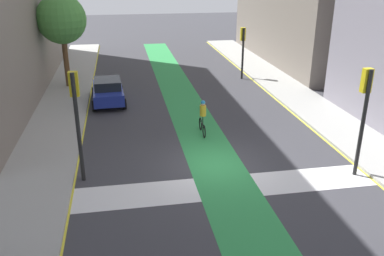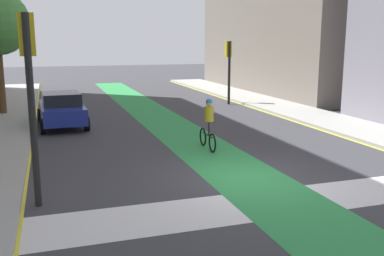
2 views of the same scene
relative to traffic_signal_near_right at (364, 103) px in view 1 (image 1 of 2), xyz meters
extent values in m
plane|color=#38383D|center=(-5.49, 1.81, -3.12)|extent=(120.00, 120.00, 0.00)
cube|color=#2D8C47|center=(-5.49, 1.81, -3.12)|extent=(2.40, 60.00, 0.01)
cube|color=silver|center=(-5.49, -0.19, -3.12)|extent=(12.00, 1.80, 0.01)
cube|color=#9E9E99|center=(-12.99, 1.81, -3.05)|extent=(3.00, 60.00, 0.15)
cube|color=yellow|center=(-11.49, 1.81, -3.12)|extent=(0.16, 60.00, 0.01)
cube|color=#9E9E99|center=(2.01, 1.81, -3.05)|extent=(3.00, 60.00, 0.15)
cube|color=yellow|center=(0.51, 1.81, -3.12)|extent=(0.16, 60.00, 0.01)
cylinder|color=black|center=(0.00, -0.12, -0.89)|extent=(0.16, 0.16, 4.46)
cube|color=gold|center=(0.00, 0.08, 0.87)|extent=(0.35, 0.28, 0.95)
sphere|color=#3F0A0A|center=(0.00, 0.22, 1.17)|extent=(0.20, 0.20, 0.20)
sphere|color=yellow|center=(0.00, 0.22, 0.87)|extent=(0.20, 0.20, 0.20)
sphere|color=#0C3814|center=(0.00, 0.22, 0.57)|extent=(0.20, 0.20, 0.20)
cylinder|color=black|center=(-11.10, 1.38, -0.89)|extent=(0.16, 0.16, 4.45)
cube|color=gold|center=(-11.10, 1.58, 0.86)|extent=(0.35, 0.28, 0.95)
sphere|color=#3F0A0A|center=(-11.10, 1.72, 1.16)|extent=(0.20, 0.20, 0.20)
sphere|color=yellow|center=(-11.10, 1.72, 0.86)|extent=(0.20, 0.20, 0.20)
sphere|color=#0C3814|center=(-11.10, 1.72, 0.56)|extent=(0.20, 0.20, 0.20)
cylinder|color=black|center=(-0.22, 15.65, -1.20)|extent=(0.16, 0.16, 3.83)
cube|color=gold|center=(-0.22, 15.85, 0.24)|extent=(0.35, 0.28, 0.95)
sphere|color=#3F0A0A|center=(-0.22, 15.99, 0.54)|extent=(0.20, 0.20, 0.20)
sphere|color=yellow|center=(-0.22, 15.99, 0.24)|extent=(0.20, 0.20, 0.20)
sphere|color=#0C3814|center=(-0.22, 15.99, -0.06)|extent=(0.20, 0.20, 0.20)
cube|color=navy|center=(-10.23, 11.45, -2.45)|extent=(2.01, 4.28, 0.70)
cube|color=black|center=(-10.22, 11.25, -1.83)|extent=(1.70, 2.08, 0.55)
cylinder|color=black|center=(-11.20, 12.87, -2.80)|extent=(0.25, 0.65, 0.64)
cylinder|color=black|center=(-9.40, 12.96, -2.80)|extent=(0.25, 0.65, 0.64)
cylinder|color=black|center=(-11.05, 9.94, -2.80)|extent=(0.25, 0.65, 0.64)
cylinder|color=black|center=(-9.25, 10.03, -2.80)|extent=(0.25, 0.65, 0.64)
torus|color=black|center=(-5.38, 5.88, -2.78)|extent=(0.07, 0.68, 0.68)
torus|color=black|center=(-5.40, 4.83, -2.78)|extent=(0.07, 0.68, 0.68)
cylinder|color=black|center=(-5.39, 5.36, -2.60)|extent=(0.08, 0.95, 0.06)
cylinder|color=black|center=(-5.39, 5.21, -2.33)|extent=(0.05, 0.05, 0.50)
cylinder|color=gold|center=(-5.39, 5.21, -1.81)|extent=(0.32, 0.32, 0.55)
sphere|color=beige|center=(-5.39, 5.21, -1.42)|extent=(0.22, 0.22, 0.22)
sphere|color=#268CCC|center=(-5.39, 5.21, -1.38)|extent=(0.23, 0.23, 0.23)
cylinder|color=brown|center=(-13.05, 15.41, -1.24)|extent=(0.36, 0.36, 3.46)
sphere|color=#478C3D|center=(-13.05, 15.41, 1.65)|extent=(3.31, 3.31, 3.31)
camera|label=1|loc=(-9.31, -13.83, 5.01)|focal=38.25mm
camera|label=2|loc=(-10.69, -9.07, 0.71)|focal=40.90mm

